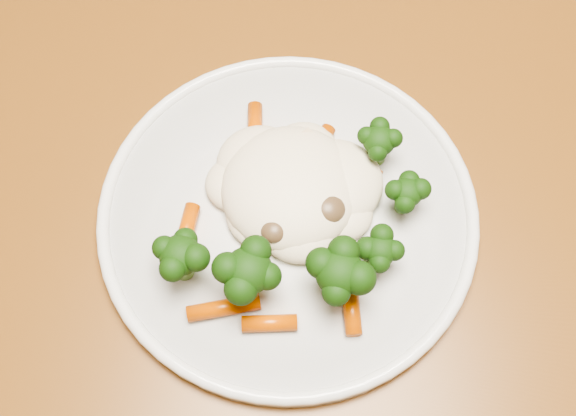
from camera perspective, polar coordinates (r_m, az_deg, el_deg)
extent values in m
cube|color=brown|center=(0.56, -1.82, -7.92)|extent=(1.44, 1.11, 0.04)
cube|color=brown|center=(1.23, -20.66, 11.97)|extent=(0.07, 0.07, 0.71)
cylinder|color=white|center=(0.56, 0.00, -0.60)|extent=(0.29, 0.29, 0.01)
ellipsoid|color=#F9E9C7|center=(0.54, 0.23, 2.19)|extent=(0.13, 0.11, 0.05)
ellipsoid|color=black|center=(0.52, -8.32, -4.23)|extent=(0.05, 0.05, 0.04)
ellipsoid|color=black|center=(0.51, -3.10, -5.54)|extent=(0.05, 0.05, 0.05)
ellipsoid|color=black|center=(0.51, 4.00, -5.67)|extent=(0.05, 0.05, 0.05)
ellipsoid|color=black|center=(0.52, 7.20, -3.70)|extent=(0.04, 0.04, 0.03)
ellipsoid|color=black|center=(0.55, 9.25, 0.79)|extent=(0.04, 0.04, 0.03)
ellipsoid|color=black|center=(0.56, 7.09, 4.77)|extent=(0.04, 0.04, 0.04)
cylinder|color=#D35704|center=(0.58, -2.63, 6.13)|extent=(0.02, 0.05, 0.01)
cylinder|color=#D35704|center=(0.57, 2.34, 4.63)|extent=(0.02, 0.05, 0.01)
cylinder|color=#D35704|center=(0.57, 5.62, 3.57)|extent=(0.04, 0.03, 0.01)
cylinder|color=#D35704|center=(0.55, -8.00, -1.67)|extent=(0.01, 0.04, 0.01)
cylinder|color=#D35704|center=(0.52, -5.10, -7.86)|extent=(0.05, 0.03, 0.01)
cylinder|color=#D35704|center=(0.52, -1.47, -9.09)|extent=(0.04, 0.02, 0.01)
cylinder|color=#D35704|center=(0.52, 5.04, -7.85)|extent=(0.02, 0.04, 0.01)
ellipsoid|color=brown|center=(0.54, 2.19, 1.98)|extent=(0.03, 0.03, 0.02)
ellipsoid|color=brown|center=(0.53, 3.13, -0.04)|extent=(0.03, 0.03, 0.02)
ellipsoid|color=brown|center=(0.54, -2.60, 1.76)|extent=(0.02, 0.02, 0.02)
ellipsoid|color=brown|center=(0.53, -1.11, -1.74)|extent=(0.02, 0.02, 0.01)
cube|color=#D4B98D|center=(0.56, -0.25, 4.52)|extent=(0.03, 0.03, 0.01)
cube|color=#D4B98D|center=(0.56, 1.67, 5.08)|extent=(0.02, 0.02, 0.01)
cube|color=#D4B98D|center=(0.56, -2.61, 4.23)|extent=(0.02, 0.02, 0.01)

